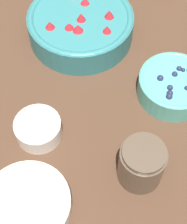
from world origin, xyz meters
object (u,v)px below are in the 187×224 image
object	(u,v)px
bowl_bananas	(27,205)
bowl_cream	(38,128)
bowl_blueberries	(173,85)
jar_chocolate	(141,164)
bowl_strawberries	(81,24)

from	to	relation	value
bowl_bananas	bowl_cream	xyz separation A→B (m)	(-0.16, -0.05, -0.00)
bowl_blueberries	jar_chocolate	bearing A→B (deg)	-4.49
bowl_blueberries	bowl_cream	distance (m)	0.31
bowl_blueberries	jar_chocolate	size ratio (longest dim) A/B	1.57
bowl_strawberries	jar_chocolate	xyz separation A→B (m)	(0.32, 0.24, 0.00)
bowl_bananas	jar_chocolate	xyz separation A→B (m)	(-0.14, 0.18, 0.02)
bowl_cream	bowl_bananas	bearing A→B (deg)	16.89
bowl_strawberries	bowl_bananas	world-z (taller)	bowl_strawberries
jar_chocolate	bowl_cream	bearing A→B (deg)	-94.62
bowl_strawberries	jar_chocolate	distance (m)	0.40
bowl_strawberries	jar_chocolate	size ratio (longest dim) A/B	2.58
bowl_cream	bowl_blueberries	bearing A→B (deg)	129.11
bowl_bananas	bowl_cream	distance (m)	0.16
bowl_blueberries	bowl_bananas	bearing A→B (deg)	-28.82
bowl_bananas	jar_chocolate	world-z (taller)	jar_chocolate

